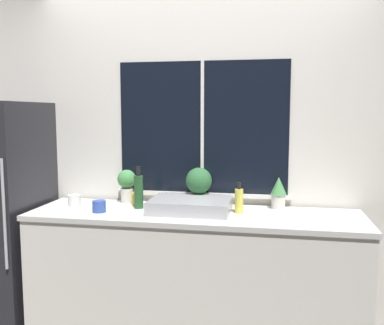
% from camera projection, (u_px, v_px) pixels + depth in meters
% --- Properties ---
extents(wall_back, '(8.00, 0.09, 2.70)m').
position_uv_depth(wall_back, '(203.00, 145.00, 3.28)').
color(wall_back, silver).
rests_on(wall_back, ground_plane).
extents(wall_left, '(0.06, 7.00, 2.70)m').
position_uv_depth(wall_left, '(17.00, 137.00, 4.47)').
color(wall_left, silver).
rests_on(wall_left, ground_plane).
extents(counter, '(2.31, 0.64, 0.91)m').
position_uv_depth(counter, '(194.00, 276.00, 3.02)').
color(counter, white).
rests_on(counter, ground_plane).
extents(refrigerator, '(0.63, 0.71, 1.68)m').
position_uv_depth(refrigerator, '(0.00, 213.00, 3.26)').
color(refrigerator, '#232328').
rests_on(refrigerator, ground_plane).
extents(sink, '(0.56, 0.44, 0.28)m').
position_uv_depth(sink, '(190.00, 205.00, 2.99)').
color(sink, '#ADADB2').
rests_on(sink, counter).
extents(potted_plant_left, '(0.14, 0.14, 0.25)m').
position_uv_depth(potted_plant_left, '(127.00, 183.00, 3.28)').
color(potted_plant_left, silver).
rests_on(potted_plant_left, counter).
extents(potted_plant_center, '(0.20, 0.20, 0.28)m').
position_uv_depth(potted_plant_center, '(199.00, 183.00, 3.18)').
color(potted_plant_center, silver).
rests_on(potted_plant_center, counter).
extents(potted_plant_right, '(0.11, 0.11, 0.23)m').
position_uv_depth(potted_plant_right, '(278.00, 192.00, 3.08)').
color(potted_plant_right, silver).
rests_on(potted_plant_right, counter).
extents(soap_bottle, '(0.06, 0.06, 0.21)m').
position_uv_depth(soap_bottle, '(239.00, 200.00, 2.94)').
color(soap_bottle, '#DBD14C').
rests_on(soap_bottle, counter).
extents(bottle_tall, '(0.07, 0.07, 0.31)m').
position_uv_depth(bottle_tall, '(139.00, 191.00, 3.09)').
color(bottle_tall, '#235128').
rests_on(bottle_tall, counter).
extents(mug_white, '(0.09, 0.09, 0.08)m').
position_uv_depth(mug_white, '(74.00, 200.00, 3.17)').
color(mug_white, white).
rests_on(mug_white, counter).
extents(mug_yellow, '(0.08, 0.08, 0.09)m').
position_uv_depth(mug_yellow, '(137.00, 199.00, 3.21)').
color(mug_yellow, gold).
rests_on(mug_yellow, counter).
extents(mug_blue, '(0.09, 0.09, 0.08)m').
position_uv_depth(mug_blue, '(99.00, 206.00, 2.98)').
color(mug_blue, '#3351AD').
rests_on(mug_blue, counter).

